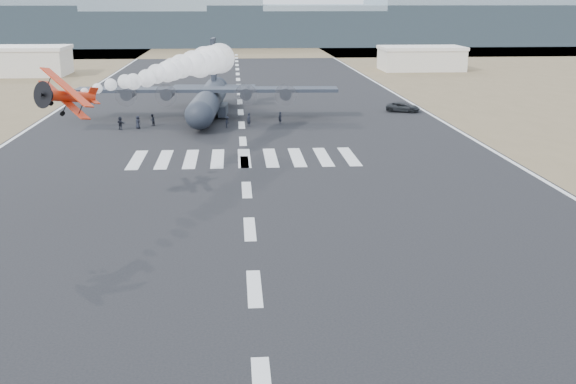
{
  "coord_description": "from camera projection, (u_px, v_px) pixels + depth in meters",
  "views": [
    {
      "loc": [
        -1.05,
        -29.89,
        17.49
      ],
      "look_at": [
        2.72,
        20.09,
        4.0
      ],
      "focal_mm": 45.0,
      "sensor_mm": 36.0,
      "label": 1
    }
  ],
  "objects": [
    {
      "name": "hangar_left",
      "position": [
        14.0,
        61.0,
        168.36
      ],
      "size": [
        24.5,
        14.5,
        6.7
      ],
      "color": "beige",
      "rests_on": "ground"
    },
    {
      "name": "ridge_seg_d",
      "position": [
        235.0,
        27.0,
        282.07
      ],
      "size": [
        150.0,
        50.0,
        13.0
      ],
      "primitive_type": "cube",
      "color": "slate",
      "rests_on": "ground"
    },
    {
      "name": "support_vehicle",
      "position": [
        403.0,
        107.0,
        114.62
      ],
      "size": [
        5.88,
        4.21,
        1.49
      ],
      "primitive_type": "imported",
      "rotation": [
        0.0,
        0.0,
        1.21
      ],
      "color": "black",
      "rests_on": "ground"
    },
    {
      "name": "smoke_trail",
      "position": [
        198.0,
        63.0,
        85.48
      ],
      "size": [
        13.14,
        33.47,
        3.84
      ],
      "rotation": [
        0.0,
        0.0,
        -0.34
      ],
      "color": "white"
    },
    {
      "name": "transport_aircraft",
      "position": [
        209.0,
        98.0,
        109.31
      ],
      "size": [
        38.9,
        32.01,
        11.23
      ],
      "rotation": [
        0.0,
        0.0,
        -0.06
      ],
      "color": "#1C232B",
      "rests_on": "ground"
    },
    {
      "name": "aerobatic_biplane",
      "position": [
        67.0,
        96.0,
        58.8
      ],
      "size": [
        5.44,
        5.71,
        4.13
      ],
      "rotation": [
        0.0,
        0.5,
        -0.34
      ],
      "color": "red"
    },
    {
      "name": "crew_e",
      "position": [
        138.0,
        122.0,
        99.8
      ],
      "size": [
        1.01,
        0.99,
        1.79
      ],
      "primitive_type": "imported",
      "rotation": [
        0.0,
        0.0,
        2.4
      ],
      "color": "black",
      "rests_on": "ground"
    },
    {
      "name": "ridge_seg_c",
      "position": [
        65.0,
        22.0,
        276.82
      ],
      "size": [
        150.0,
        50.0,
        17.0
      ],
      "primitive_type": "cube",
      "color": "slate",
      "rests_on": "ground"
    },
    {
      "name": "runway_markings",
      "position": [
        243.0,
        141.0,
        91.18
      ],
      "size": [
        60.0,
        260.0,
        0.01
      ],
      "primitive_type": null,
      "color": "silver",
      "rests_on": "ground"
    },
    {
      "name": "crew_c",
      "position": [
        227.0,
        122.0,
        100.49
      ],
      "size": [
        0.8,
        1.14,
        1.6
      ],
      "primitive_type": "imported",
      "rotation": [
        0.0,
        0.0,
        1.23
      ],
      "color": "black",
      "rests_on": "ground"
    },
    {
      "name": "ridge_seg_f",
      "position": [
        557.0,
        21.0,
        290.99
      ],
      "size": [
        150.0,
        50.0,
        17.0
      ],
      "primitive_type": "cube",
      "color": "slate",
      "rests_on": "ground"
    },
    {
      "name": "crew_a",
      "position": [
        280.0,
        118.0,
        103.63
      ],
      "size": [
        0.8,
        0.81,
        1.72
      ],
      "primitive_type": "imported",
      "rotation": [
        0.0,
        0.0,
        5.39
      ],
      "color": "black",
      "rests_on": "ground"
    },
    {
      "name": "crew_d",
      "position": [
        194.0,
        118.0,
        103.15
      ],
      "size": [
        1.09,
        0.62,
        1.8
      ],
      "primitive_type": "imported",
      "rotation": [
        0.0,
        0.0,
        3.07
      ],
      "color": "black",
      "rests_on": "ground"
    },
    {
      "name": "crew_b",
      "position": [
        203.0,
        117.0,
        104.02
      ],
      "size": [
        0.98,
        0.79,
        1.76
      ],
      "primitive_type": "imported",
      "rotation": [
        0.0,
        0.0,
        3.49
      ],
      "color": "black",
      "rests_on": "ground"
    },
    {
      "name": "crew_g",
      "position": [
        249.0,
        120.0,
        101.65
      ],
      "size": [
        0.88,
        0.87,
        1.87
      ],
      "primitive_type": "imported",
      "rotation": [
        0.0,
        0.0,
        5.55
      ],
      "color": "black",
      "rests_on": "ground"
    },
    {
      "name": "scrub_far",
      "position": [
        236.0,
        49.0,
        254.87
      ],
      "size": [
        500.0,
        80.0,
        0.0
      ],
      "primitive_type": "cube",
      "color": "brown",
      "rests_on": "ground"
    },
    {
      "name": "ridge_seg_e",
      "position": [
        399.0,
        24.0,
        286.53
      ],
      "size": [
        150.0,
        50.0,
        15.0
      ],
      "primitive_type": "cube",
      "color": "slate",
      "rests_on": "ground"
    },
    {
      "name": "crew_f",
      "position": [
        120.0,
        123.0,
        98.95
      ],
      "size": [
        1.56,
        1.56,
        1.8
      ],
      "primitive_type": "imported",
      "rotation": [
        0.0,
        0.0,
        2.36
      ],
      "color": "black",
      "rests_on": "ground"
    },
    {
      "name": "hangar_right",
      "position": [
        421.0,
        58.0,
        180.4
      ],
      "size": [
        20.5,
        12.5,
        5.9
      ],
      "color": "beige",
      "rests_on": "ground"
    },
    {
      "name": "crew_h",
      "position": [
        152.0,
        120.0,
        101.98
      ],
      "size": [
        0.81,
        0.95,
        1.68
      ],
      "primitive_type": "imported",
      "rotation": [
        0.0,
        0.0,
        4.26
      ],
      "color": "black",
      "rests_on": "ground"
    }
  ]
}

